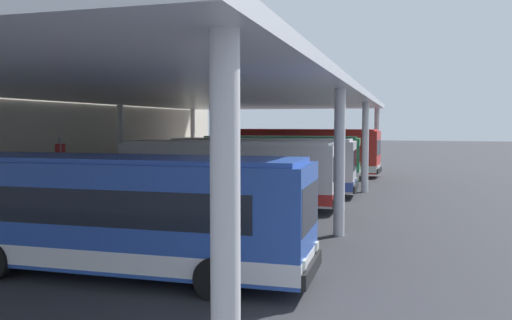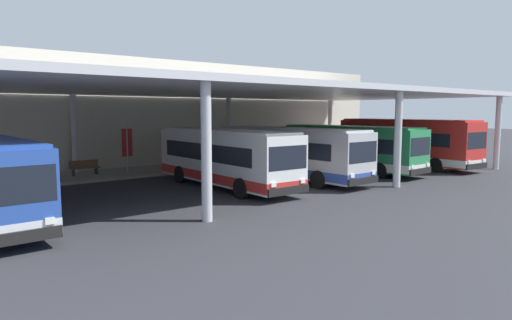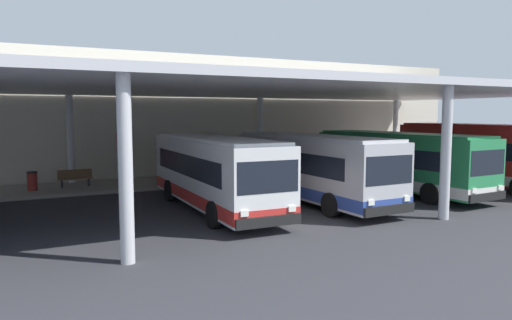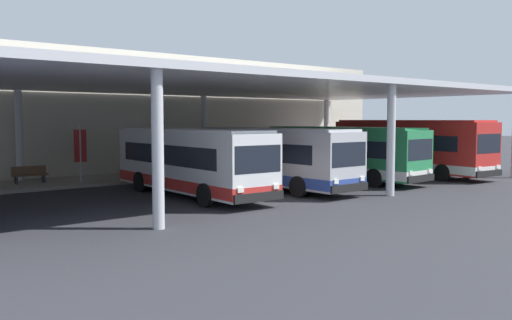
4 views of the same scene
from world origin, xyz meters
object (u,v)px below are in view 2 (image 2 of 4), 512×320
bus_middle_bay (293,153)px  bus_far_bay (350,148)px  trash_bin (50,171)px  bus_second_bay (225,157)px  bench_waiting (84,167)px  bus_departing (405,142)px  banner_sign (127,145)px

bus_middle_bay → bus_far_bay: same height
bus_middle_bay → trash_bin: bearing=144.7°
bus_second_bay → bench_waiting: (-4.89, 8.42, -0.99)m
bench_waiting → trash_bin: 2.18m
bus_second_bay → bench_waiting: size_ratio=5.87×
bus_departing → banner_sign: (-18.69, 8.22, 0.14)m
bus_middle_bay → bus_departing: bus_departing is taller
bus_middle_bay → bus_second_bay: bearing=175.9°
bench_waiting → banner_sign: size_ratio=0.56×
bus_far_bay → bus_departing: bus_departing is taller
bus_far_bay → trash_bin: 19.27m
bus_middle_bay → banner_sign: banner_sign is taller
trash_bin → bench_waiting: bearing=10.6°
bus_departing → trash_bin: (-23.30, 8.70, -1.16)m
bus_second_bay → trash_bin: bus_second_bay is taller
trash_bin → banner_sign: size_ratio=0.31×
bus_second_bay → bus_middle_bay: bearing=-4.1°
bus_far_bay → trash_bin: bearing=154.9°
bus_middle_bay → trash_bin: 14.51m
bus_second_bay → bus_middle_bay: size_ratio=1.00×
bus_second_bay → bench_waiting: bus_second_bay is taller
bus_middle_bay → banner_sign: (-7.20, 7.89, 0.32)m
bus_departing → bench_waiting: size_ratio=6.37×
bus_far_bay → trash_bin: (-17.43, 8.15, -0.98)m
bus_departing → banner_sign: bearing=156.3°
bus_departing → trash_bin: size_ratio=11.71×
bus_middle_bay → trash_bin: size_ratio=10.80×
bus_middle_bay → bench_waiting: 13.09m
bus_middle_bay → trash_bin: bus_middle_bay is taller
trash_bin → banner_sign: bearing=-5.9°
bench_waiting → banner_sign: 2.94m
bus_middle_bay → bus_far_bay: size_ratio=0.99×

